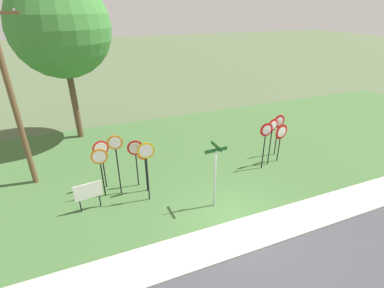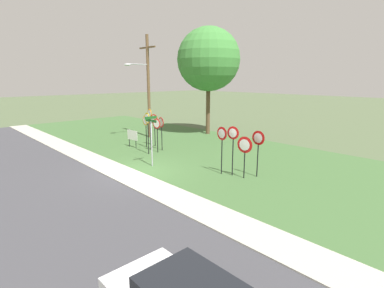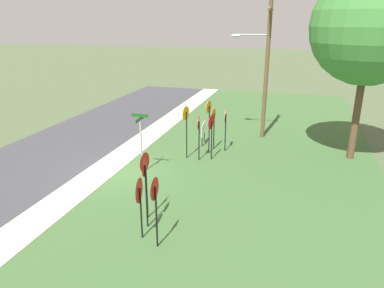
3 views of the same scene
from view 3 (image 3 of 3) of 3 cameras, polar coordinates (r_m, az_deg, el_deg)
The scene contains 18 objects.
ground_plane at distance 17.22m, azimuth -11.85°, elevation -4.59°, with size 160.00×160.00×0.00m, color #4C5B3D.
road_asphalt at distance 19.85m, azimuth -24.19°, elevation -2.66°, with size 44.00×6.40×0.01m, color #3D3D42.
sidewalk_strip at distance 17.59m, azimuth -14.17°, elevation -4.15°, with size 44.00×1.60×0.06m, color #ADAA9E.
grass_median at distance 15.46m, azimuth 8.34°, elevation -7.14°, with size 44.00×12.00×0.04m, color #3D6033.
stop_sign_near_left at distance 19.39m, azimuth 3.48°, elevation 3.89°, with size 0.69×0.11×2.31m.
stop_sign_near_right at distance 17.95m, azimuth -0.96°, elevation 3.72°, with size 0.70×0.14×2.75m.
stop_sign_far_left at distance 17.77m, azimuth 1.06°, elevation 2.46°, with size 0.66×0.14×2.31m.
stop_sign_far_center at distance 18.68m, azimuth 2.73°, elevation 4.44°, with size 0.62×0.14×2.85m.
stop_sign_far_right at distance 17.90m, azimuth 3.09°, elevation 2.60°, with size 0.70×0.14×2.32m.
stop_sign_center_tall at distance 19.12m, azimuth 5.34°, elevation 3.76°, with size 0.70×0.15×2.37m.
yield_sign_near_left at distance 11.50m, azimuth -8.48°, elevation -8.04°, with size 0.82×0.15×2.13m.
yield_sign_near_right at distance 10.90m, azimuth -6.01°, elevation -8.32°, with size 0.72×0.10×2.38m.
yield_sign_far_left at distance 11.94m, azimuth -7.60°, elevation -5.14°, with size 0.66×0.15×2.57m.
yield_sign_far_right at distance 12.49m, azimuth -7.55°, elevation -4.17°, with size 0.70×0.11×2.51m.
street_name_post at distance 16.36m, azimuth -8.18°, elevation 0.92°, with size 0.96×0.82×2.86m.
utility_pole at distance 21.39m, azimuth 11.51°, elevation 12.75°, with size 2.10×2.28×8.34m.
notice_board at distance 20.41m, azimuth 1.83°, elevation 2.24°, with size 1.10×0.14×1.25m.
oak_tree_left at distance 19.17m, azimuth 26.67°, elevation 16.44°, with size 5.46×5.46×9.25m.
Camera 3 is at (13.76, 7.78, 6.84)m, focal length 33.29 mm.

